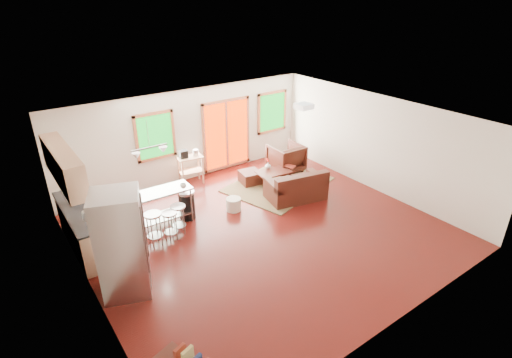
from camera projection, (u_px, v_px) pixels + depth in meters
floor at (264, 231)px, 9.16m from camera, size 7.50×7.00×0.02m
ceiling at (265, 121)px, 8.03m from camera, size 7.50×7.00×0.02m
back_wall at (189, 136)px, 11.16m from camera, size 7.50×0.02×2.60m
left_wall at (83, 237)px, 6.61m from camera, size 0.02×7.00×2.60m
right_wall at (378, 144)px, 10.57m from camera, size 0.02×7.00×2.60m
front_wall at (403, 262)px, 6.03m from camera, size 7.50×0.02×2.60m
window_left at (155, 136)px, 10.51m from camera, size 1.10×0.05×1.30m
french_doors at (227, 134)px, 11.84m from camera, size 1.60×0.05×2.10m
window_right at (272, 112)px, 12.57m from camera, size 1.10×0.05×1.30m
rug at (278, 184)px, 11.28m from camera, size 3.19×2.76×0.03m
loveseat at (296, 188)px, 10.41m from camera, size 1.64×1.13×0.80m
coffee_table at (274, 173)px, 11.22m from camera, size 1.01×0.68×0.38m
armchair at (286, 157)px, 11.95m from camera, size 0.94×0.89×0.93m
ottoman at (250, 177)px, 11.30m from camera, size 0.62×0.62×0.36m
pouf at (234, 204)px, 9.94m from camera, size 0.41×0.41×0.33m
vase at (268, 165)px, 11.30m from camera, size 0.21×0.22×0.29m
book at (288, 163)px, 11.28m from camera, size 0.23×0.11×0.32m
cabinets at (78, 210)px, 8.16m from camera, size 0.64×2.24×2.30m
refrigerator at (122, 244)px, 6.94m from camera, size 1.03×1.01×2.00m
island at (161, 202)px, 9.11m from camera, size 1.44×0.62×0.90m
cup at (183, 185)px, 8.98m from camera, size 0.15×0.12×0.14m
bar_stool_a at (153, 222)px, 8.41m from camera, size 0.39×0.39×0.78m
bar_stool_b at (170, 220)px, 8.60m from camera, size 0.38×0.38×0.70m
bar_stool_c at (178, 213)px, 8.84m from camera, size 0.40×0.40×0.71m
trash_can at (187, 204)px, 9.52m from camera, size 0.48×0.48×0.72m
kitchen_cart at (189, 161)px, 11.06m from camera, size 0.73×0.53×1.04m
ceiling_flush at (304, 106)px, 9.34m from camera, size 0.35×0.35×0.12m
pendant_light at (150, 152)px, 8.43m from camera, size 0.80×0.18×0.79m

